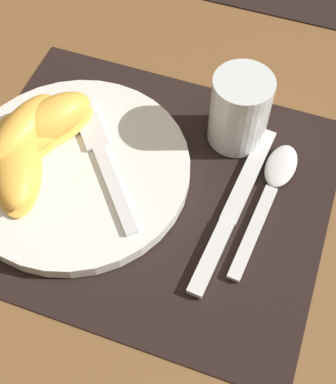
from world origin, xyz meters
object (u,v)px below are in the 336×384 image
object	(u,v)px
knife	(233,210)
citrus_wedge_3	(15,161)
fork	(101,153)
citrus_wedge_0	(50,121)
citrus_wedge_1	(35,133)
citrus_wedge_2	(23,134)
spoon	(274,182)
juice_glass	(239,113)
plate	(76,169)

from	to	relation	value
knife	citrus_wedge_3	bearing A→B (deg)	-171.30
knife	citrus_wedge_3	distance (m)	0.24
fork	citrus_wedge_0	bearing A→B (deg)	169.79
citrus_wedge_0	citrus_wedge_1	distance (m)	0.02
citrus_wedge_2	citrus_wedge_3	distance (m)	0.03
knife	citrus_wedge_0	distance (m)	0.23
spoon	fork	distance (m)	0.20
spoon	citrus_wedge_2	distance (m)	0.28
juice_glass	citrus_wedge_2	size ratio (longest dim) A/B	0.73
knife	citrus_wedge_3	size ratio (longest dim) A/B	1.59
knife	plate	bearing A→B (deg)	-176.53
spoon	citrus_wedge_3	world-z (taller)	citrus_wedge_3
plate	spoon	size ratio (longest dim) A/B	1.41
plate	citrus_wedge_2	xyz separation A→B (m)	(-0.06, 0.01, 0.03)
citrus_wedge_1	citrus_wedge_2	xyz separation A→B (m)	(-0.01, -0.01, 0.01)
plate	citrus_wedge_0	world-z (taller)	citrus_wedge_0
spoon	fork	size ratio (longest dim) A/B	1.17
plate	citrus_wedge_3	xyz separation A→B (m)	(-0.06, -0.03, 0.02)
plate	citrus_wedge_3	bearing A→B (deg)	-156.03
citrus_wedge_0	citrus_wedge_2	xyz separation A→B (m)	(-0.02, -0.03, 0.00)
juice_glass	spoon	xyz separation A→B (m)	(0.06, -0.05, -0.04)
plate	citrus_wedge_0	bearing A→B (deg)	141.86
citrus_wedge_0	citrus_wedge_1	xyz separation A→B (m)	(-0.01, -0.02, -0.00)
citrus_wedge_3	citrus_wedge_1	bearing A→B (deg)	86.43
citrus_wedge_2	citrus_wedge_1	bearing A→B (deg)	49.38
citrus_wedge_0	citrus_wedge_1	world-z (taller)	citrus_wedge_0
knife	citrus_wedge_1	xyz separation A→B (m)	(-0.24, 0.01, 0.03)
citrus_wedge_0	citrus_wedge_3	bearing A→B (deg)	-102.30
citrus_wedge_2	citrus_wedge_3	bearing A→B (deg)	-80.26
plate	citrus_wedge_0	distance (m)	0.06
plate	citrus_wedge_1	bearing A→B (deg)	162.74
juice_glass	citrus_wedge_2	bearing A→B (deg)	-154.22
plate	spoon	bearing A→B (deg)	15.47
fork	juice_glass	bearing A→B (deg)	33.94
plate	fork	bearing A→B (deg)	46.44
citrus_wedge_2	knife	bearing A→B (deg)	0.85
spoon	citrus_wedge_3	xyz separation A→B (m)	(-0.27, -0.09, 0.03)
citrus_wedge_0	citrus_wedge_2	size ratio (longest dim) A/B	0.95
spoon	citrus_wedge_2	xyz separation A→B (m)	(-0.28, -0.05, 0.03)
knife	citrus_wedge_2	distance (m)	0.25
juice_glass	fork	world-z (taller)	juice_glass
citrus_wedge_3	knife	bearing A→B (deg)	8.70
plate	citrus_wedge_2	size ratio (longest dim) A/B	2.07
fork	citrus_wedge_0	xyz separation A→B (m)	(-0.07, 0.01, 0.02)
juice_glass	citrus_wedge_2	xyz separation A→B (m)	(-0.22, -0.11, -0.00)
knife	spoon	world-z (taller)	spoon
knife	spoon	bearing A→B (deg)	55.17
plate	citrus_wedge_0	xyz separation A→B (m)	(-0.04, 0.03, 0.03)
fork	citrus_wedge_1	size ratio (longest dim) A/B	1.37
juice_glass	citrus_wedge_3	xyz separation A→B (m)	(-0.21, -0.14, -0.01)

